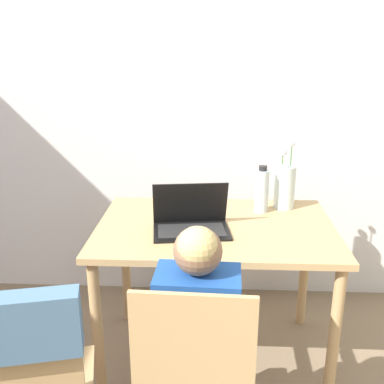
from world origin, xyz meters
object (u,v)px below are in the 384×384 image
Objects in this scene: flower_vase at (285,185)px; person_seated at (199,324)px; chair_spare at (24,370)px; water_bottle at (262,190)px; laptop at (191,219)px.

person_seated is at bearing -115.36° from flower_vase.
chair_spare is 3.74× the size of water_bottle.
water_bottle is (0.84, 1.06, 0.26)m from chair_spare.
water_bottle is (0.35, 0.26, 0.06)m from laptop.
laptop is at bearing -145.88° from flower_vase.
flower_vase reaches higher than person_seated.
laptop is at bearing -134.74° from chair_spare.
person_seated is 1.01m from flower_vase.
water_bottle is (-0.13, -0.06, -0.01)m from flower_vase.
person_seated is 0.59m from laptop.
laptop is 1.53× the size of water_bottle.
laptop is at bearing -143.50° from water_bottle.
flower_vase is at bearing 26.84° from laptop.
person_seated reaches higher than water_bottle.
person_seated is 2.77× the size of laptop.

